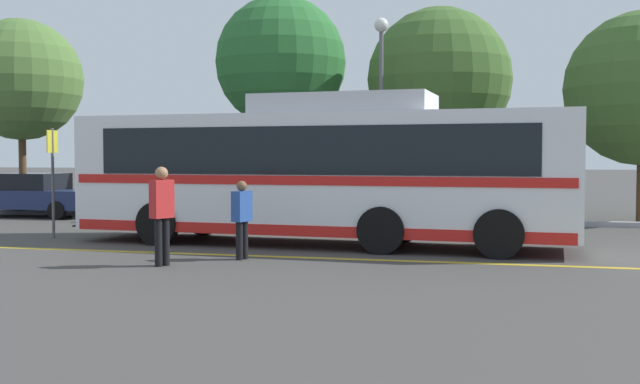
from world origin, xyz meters
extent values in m
plane|color=#423F3D|center=(0.00, 0.00, 0.00)|extent=(220.00, 220.00, 0.00)
cube|color=gold|center=(0.97, -2.67, 0.00)|extent=(31.42, 0.20, 0.01)
cube|color=#99999E|center=(0.97, 5.91, 0.07)|extent=(39.42, 0.36, 0.15)
cube|color=white|center=(0.97, -0.47, 1.66)|extent=(11.56, 3.18, 2.67)
cube|color=black|center=(0.97, -0.47, 2.17)|extent=(9.96, 3.12, 1.05)
cube|color=red|center=(0.97, -0.47, 1.53)|extent=(11.33, 3.21, 0.20)
cube|color=red|center=(0.97, -0.47, 0.44)|extent=(11.33, 3.20, 0.24)
cube|color=black|center=(-4.75, -0.11, 1.71)|extent=(0.18, 2.17, 1.97)
cube|color=black|center=(-4.75, -0.11, 2.84)|extent=(0.15, 1.73, 0.24)
cube|color=silver|center=(1.54, -0.51, 3.21)|extent=(4.11, 2.22, 0.44)
cube|color=black|center=(-5.03, -0.09, 0.55)|extent=(0.16, 1.85, 0.04)
cube|color=black|center=(-5.03, -0.09, 0.35)|extent=(0.16, 1.85, 0.04)
cylinder|color=black|center=(-2.63, -1.43, 0.50)|extent=(1.02, 0.34, 1.00)
cylinder|color=black|center=(-2.49, 0.93, 0.50)|extent=(1.02, 0.34, 1.00)
cylinder|color=black|center=(2.61, -1.76, 0.50)|extent=(1.02, 0.34, 1.00)
cylinder|color=black|center=(2.76, 0.60, 0.50)|extent=(1.02, 0.34, 1.00)
cylinder|color=black|center=(5.00, -1.91, 0.50)|extent=(1.02, 0.34, 1.00)
cylinder|color=black|center=(5.15, 0.45, 0.50)|extent=(1.02, 0.34, 1.00)
cube|color=navy|center=(-10.28, 5.15, 0.61)|extent=(4.25, 1.93, 0.62)
cube|color=black|center=(-10.39, 5.15, 1.20)|extent=(1.79, 1.70, 0.56)
cylinder|color=black|center=(-8.97, 6.07, 0.30)|extent=(0.60, 0.20, 0.60)
cylinder|color=black|center=(-8.97, 4.23, 0.30)|extent=(0.60, 0.20, 0.60)
cylinder|color=black|center=(-11.60, 6.07, 0.30)|extent=(0.60, 0.20, 0.60)
cube|color=navy|center=(-4.96, 4.57, 0.58)|extent=(4.22, 1.87, 0.55)
cube|color=black|center=(-4.85, 4.58, 1.08)|extent=(1.81, 1.55, 0.47)
cylinder|color=black|center=(-6.20, 3.72, 0.30)|extent=(0.61, 0.23, 0.60)
cylinder|color=black|center=(-6.28, 5.29, 0.30)|extent=(0.61, 0.23, 0.60)
cylinder|color=black|center=(-3.64, 3.85, 0.30)|extent=(0.61, 0.23, 0.60)
cylinder|color=black|center=(-3.72, 5.42, 0.30)|extent=(0.61, 0.23, 0.60)
cylinder|color=black|center=(-1.11, -4.50, 0.45)|extent=(0.14, 0.14, 0.90)
cylinder|color=black|center=(-1.03, -4.35, 0.45)|extent=(0.14, 0.14, 0.90)
cube|color=red|center=(-1.07, -4.43, 1.25)|extent=(0.39, 0.47, 0.71)
sphere|color=#9E704C|center=(-1.07, -4.43, 1.73)|extent=(0.24, 0.24, 0.24)
cylinder|color=black|center=(0.09, -3.14, 0.38)|extent=(0.14, 0.14, 0.76)
cylinder|color=black|center=(0.04, -3.31, 0.38)|extent=(0.14, 0.14, 0.76)
cube|color=#264C99|center=(0.07, -3.23, 1.06)|extent=(0.33, 0.47, 0.60)
sphere|color=brown|center=(0.07, -3.23, 1.46)|extent=(0.20, 0.20, 0.20)
cylinder|color=#59595E|center=(-5.84, -0.69, 1.37)|extent=(0.07, 0.07, 2.74)
cube|color=yellow|center=(-5.84, -0.69, 2.41)|extent=(0.06, 0.40, 0.56)
cylinder|color=#59595E|center=(1.11, 7.38, 3.07)|extent=(0.14, 0.14, 6.13)
sphere|color=silver|center=(1.11, 7.38, 6.36)|extent=(0.47, 0.47, 0.47)
cylinder|color=#513823|center=(-3.15, 10.03, 1.89)|extent=(0.28, 0.28, 3.77)
sphere|color=#28662D|center=(-3.15, 10.03, 5.62)|extent=(4.92, 4.92, 4.92)
cylinder|color=#513823|center=(2.77, 10.13, 1.44)|extent=(0.28, 0.28, 2.87)
sphere|color=#3D6028|center=(2.77, 10.13, 4.81)|extent=(5.17, 5.17, 5.17)
cylinder|color=#513823|center=(-12.85, 7.92, 1.62)|extent=(0.28, 0.28, 3.25)
sphere|color=#4C7033|center=(-12.85, 7.92, 4.97)|extent=(4.61, 4.61, 4.61)
camera|label=1|loc=(5.11, -17.15, 2.03)|focal=42.00mm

